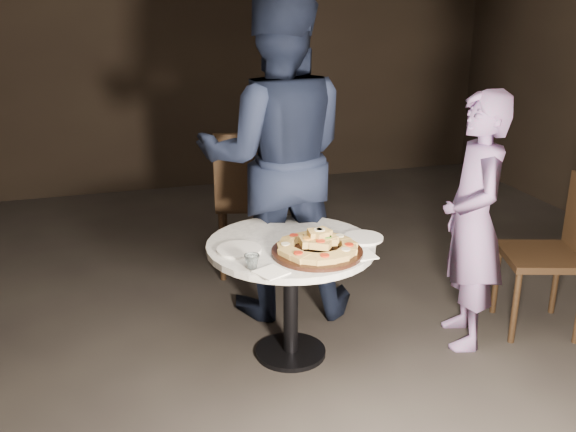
{
  "coord_description": "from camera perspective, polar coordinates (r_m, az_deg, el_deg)",
  "views": [
    {
      "loc": [
        -0.96,
        -2.77,
        1.87
      ],
      "look_at": [
        -0.07,
        0.19,
        0.78
      ],
      "focal_mm": 40.0,
      "sensor_mm": 36.0,
      "label": 1
    }
  ],
  "objects": [
    {
      "name": "floor",
      "position": [
        3.48,
        2.04,
        -13.16
      ],
      "size": [
        7.0,
        7.0,
        0.0
      ],
      "primitive_type": "plane",
      "color": "black",
      "rests_on": "ground"
    },
    {
      "name": "plate_right",
      "position": [
        3.36,
        6.69,
        -1.93
      ],
      "size": [
        0.27,
        0.27,
        0.01
      ],
      "primitive_type": "cylinder",
      "rotation": [
        0.0,
        0.0,
        0.37
      ],
      "color": "white",
      "rests_on": "table"
    },
    {
      "name": "napkin_far",
      "position": [
        3.15,
        6.53,
        -3.47
      ],
      "size": [
        0.13,
        0.13,
        0.01
      ],
      "primitive_type": "cube",
      "rotation": [
        0.0,
        0.0,
        0.04
      ],
      "color": "white",
      "rests_on": "table"
    },
    {
      "name": "serving_board",
      "position": [
        3.15,
        2.6,
        -3.22
      ],
      "size": [
        0.54,
        0.54,
        0.02
      ],
      "primitive_type": "cylinder",
      "rotation": [
        0.0,
        0.0,
        0.22
      ],
      "color": "black",
      "rests_on": "table"
    },
    {
      "name": "focaccia_pile",
      "position": [
        3.14,
        2.67,
        -2.52
      ],
      "size": [
        0.4,
        0.39,
        0.11
      ],
      "rotation": [
        0.0,
        0.0,
        -0.42
      ],
      "color": "#B79047",
      "rests_on": "serving_board"
    },
    {
      "name": "plate_left",
      "position": [
        3.19,
        -4.37,
        -2.98
      ],
      "size": [
        0.24,
        0.24,
        0.01
      ],
      "primitive_type": "cylinder",
      "rotation": [
        0.0,
        0.0,
        -0.09
      ],
      "color": "white",
      "rests_on": "table"
    },
    {
      "name": "diner_teal",
      "position": [
        3.56,
        16.13,
        -0.52
      ],
      "size": [
        0.47,
        0.59,
        1.41
      ],
      "primitive_type": "imported",
      "rotation": [
        0.0,
        0.0,
        -1.85
      ],
      "color": "slate",
      "rests_on": "ground"
    },
    {
      "name": "napkin_near",
      "position": [
        2.94,
        -1.51,
        -5.03
      ],
      "size": [
        0.17,
        0.17,
        0.01
      ],
      "primitive_type": "cube",
      "rotation": [
        0.0,
        0.0,
        0.44
      ],
      "color": "white",
      "rests_on": "table"
    },
    {
      "name": "diner_navy",
      "position": [
        3.73,
        -1.05,
        5.16
      ],
      "size": [
        1.06,
        0.9,
        1.91
      ],
      "primitive_type": "imported",
      "rotation": [
        0.0,
        0.0,
        2.93
      ],
      "color": "black",
      "rests_on": "ground"
    },
    {
      "name": "water_glass",
      "position": [
        2.98,
        -3.22,
        -4.06
      ],
      "size": [
        0.08,
        0.08,
        0.07
      ],
      "primitive_type": "imported",
      "rotation": [
        0.0,
        0.0,
        0.05
      ],
      "color": "silver",
      "rests_on": "table"
    },
    {
      "name": "chair_right",
      "position": [
        3.92,
        23.01,
        -2.39
      ],
      "size": [
        0.54,
        0.53,
        0.9
      ],
      "rotation": [
        0.0,
        0.0,
        -1.88
      ],
      "color": "black",
      "rests_on": "ground"
    },
    {
      "name": "chair_far",
      "position": [
        4.32,
        -3.26,
        2.08
      ],
      "size": [
        0.58,
        0.6,
        1.02
      ],
      "rotation": [
        0.0,
        0.0,
        2.9
      ],
      "color": "black",
      "rests_on": "ground"
    },
    {
      "name": "table",
      "position": [
        3.33,
        0.25,
        -4.35
      ],
      "size": [
        0.9,
        0.9,
        0.65
      ],
      "rotation": [
        0.0,
        0.0,
        0.03
      ],
      "color": "black",
      "rests_on": "ground"
    }
  ]
}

